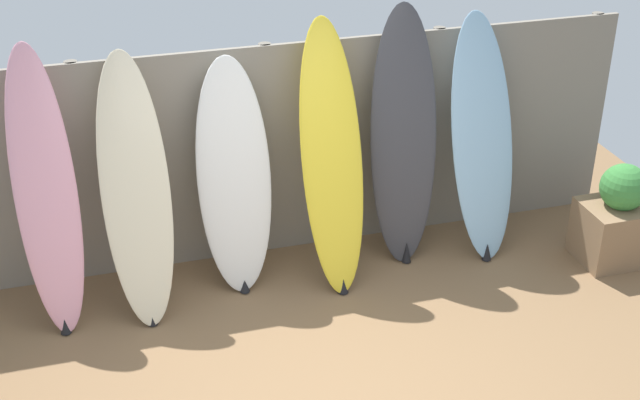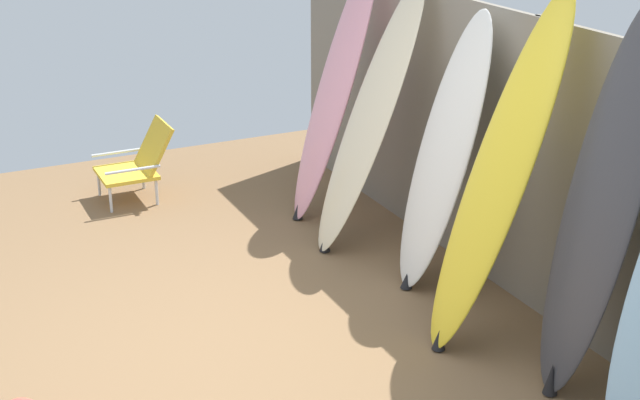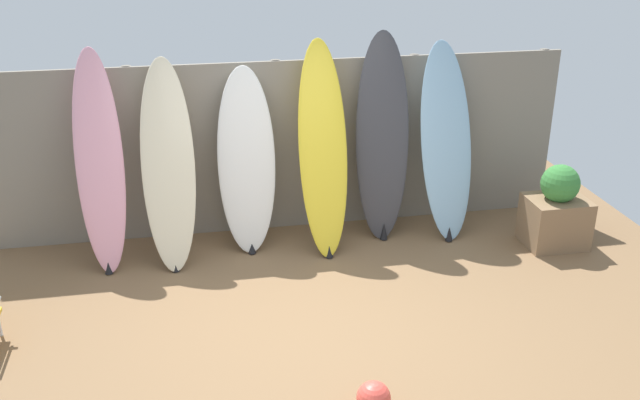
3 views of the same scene
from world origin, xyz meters
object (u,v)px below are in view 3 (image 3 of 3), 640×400
at_px(surfboard_white_2, 246,161).
at_px(planter_box, 556,211).
at_px(surfboard_charcoal_4, 382,139).
at_px(surfboard_pink_0, 100,162).
at_px(beach_ball, 374,398).
at_px(surfboard_skyblue_5, 446,143).
at_px(surfboard_yellow_3, 323,150).
at_px(surfboard_cream_1, 168,166).

bearing_deg(surfboard_white_2, planter_box, -10.88).
bearing_deg(surfboard_charcoal_4, surfboard_white_2, -179.41).
bearing_deg(surfboard_pink_0, surfboard_charcoal_4, 1.96).
height_order(surfboard_pink_0, planter_box, surfboard_pink_0).
height_order(planter_box, beach_ball, planter_box).
bearing_deg(surfboard_charcoal_4, surfboard_pink_0, -178.04).
distance_m(surfboard_white_2, planter_box, 3.16).
bearing_deg(beach_ball, surfboard_pink_0, 126.18).
xyz_separation_m(surfboard_white_2, surfboard_charcoal_4, (1.38, 0.01, 0.14)).
xyz_separation_m(surfboard_pink_0, surfboard_charcoal_4, (2.75, 0.09, 0.03)).
height_order(surfboard_pink_0, surfboard_skyblue_5, surfboard_pink_0).
xyz_separation_m(surfboard_skyblue_5, planter_box, (1.02, -0.53, -0.62)).
relative_size(surfboard_white_2, surfboard_yellow_3, 0.88).
relative_size(surfboard_pink_0, surfboard_yellow_3, 0.99).
height_order(surfboard_skyblue_5, beach_ball, surfboard_skyblue_5).
relative_size(surfboard_pink_0, beach_ball, 8.50).
xyz_separation_m(surfboard_white_2, planter_box, (3.06, -0.59, -0.53)).
distance_m(surfboard_yellow_3, beach_ball, 2.78).
xyz_separation_m(surfboard_white_2, beach_ball, (0.59, -2.76, -0.78)).
height_order(surfboard_white_2, beach_ball, surfboard_white_2).
relative_size(surfboard_cream_1, surfboard_yellow_3, 0.94).
height_order(surfboard_yellow_3, surfboard_skyblue_5, surfboard_yellow_3).
relative_size(surfboard_pink_0, surfboard_white_2, 1.13).
xyz_separation_m(surfboard_cream_1, surfboard_white_2, (0.75, 0.12, -0.05)).
relative_size(surfboard_cream_1, beach_ball, 8.00).
height_order(surfboard_white_2, surfboard_skyblue_5, surfboard_skyblue_5).
xyz_separation_m(surfboard_cream_1, surfboard_skyblue_5, (2.78, 0.06, 0.04)).
height_order(surfboard_charcoal_4, planter_box, surfboard_charcoal_4).
bearing_deg(planter_box, beach_ball, -138.62).
height_order(surfboard_yellow_3, planter_box, surfboard_yellow_3).
bearing_deg(surfboard_yellow_3, surfboard_skyblue_5, 3.11).
relative_size(surfboard_white_2, surfboard_charcoal_4, 0.86).
distance_m(surfboard_pink_0, surfboard_cream_1, 0.63).
height_order(surfboard_pink_0, surfboard_yellow_3, surfboard_yellow_3).
relative_size(surfboard_white_2, surfboard_skyblue_5, 0.91).
xyz_separation_m(surfboard_pink_0, surfboard_yellow_3, (2.11, -0.05, 0.01)).
bearing_deg(planter_box, surfboard_yellow_3, 168.84).
bearing_deg(surfboard_white_2, surfboard_cream_1, -170.70).
distance_m(surfboard_yellow_3, surfboard_charcoal_4, 0.65).
bearing_deg(beach_ball, surfboard_white_2, 102.02).
bearing_deg(surfboard_charcoal_4, surfboard_skyblue_5, -6.47).
relative_size(surfboard_yellow_3, surfboard_skyblue_5, 1.03).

